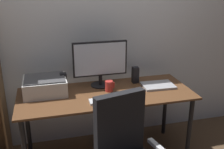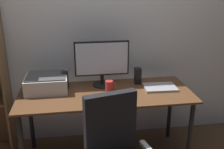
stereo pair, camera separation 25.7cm
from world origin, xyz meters
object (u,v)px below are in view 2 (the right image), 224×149
at_px(mouse, 128,98).
at_px(printer, 47,83).
at_px(coffee_mug, 109,86).
at_px(laptop, 160,87).
at_px(desk, 106,100).
at_px(speaker_left, 65,80).
at_px(speaker_right, 138,76).
at_px(keyboard, 103,100).
at_px(monitor, 102,61).

height_order(mouse, printer, printer).
xyz_separation_m(coffee_mug, laptop, (0.51, -0.01, -0.04)).
bearing_deg(printer, laptop, -5.81).
height_order(desk, speaker_left, speaker_left).
relative_size(mouse, speaker_right, 0.56).
height_order(mouse, speaker_left, speaker_left).
xyz_separation_m(mouse, coffee_mug, (-0.14, 0.22, 0.04)).
distance_m(coffee_mug, laptop, 0.52).
relative_size(speaker_left, printer, 0.43).
bearing_deg(laptop, speaker_right, 141.71).
relative_size(coffee_mug, speaker_right, 0.62).
bearing_deg(coffee_mug, mouse, -56.23).
bearing_deg(desk, coffee_mug, 42.91).
distance_m(mouse, laptop, 0.42).
xyz_separation_m(coffee_mug, speaker_right, (0.32, 0.15, 0.03)).
bearing_deg(speaker_right, coffee_mug, -154.69).
relative_size(keyboard, coffee_mug, 2.76).
bearing_deg(keyboard, monitor, 85.56).
bearing_deg(laptop, mouse, -148.72).
xyz_separation_m(keyboard, speaker_left, (-0.34, 0.37, 0.08)).
height_order(monitor, speaker_right, monitor).
distance_m(monitor, laptop, 0.64).
bearing_deg(mouse, keyboard, 165.23).
xyz_separation_m(desk, speaker_right, (0.36, 0.19, 0.17)).
height_order(desk, coffee_mug, coffee_mug).
relative_size(monitor, coffee_mug, 5.23).
bearing_deg(laptop, speaker_left, 172.42).
bearing_deg(speaker_left, desk, -26.11).
bearing_deg(speaker_left, speaker_right, 0.00).
bearing_deg(coffee_mug, speaker_left, 160.26).
bearing_deg(laptop, desk, -175.06).
bearing_deg(monitor, laptop, -16.90).
relative_size(mouse, coffee_mug, 0.91).
xyz_separation_m(desk, keyboard, (-0.05, -0.18, 0.09)).
bearing_deg(monitor, desk, -86.54).
relative_size(desk, monitor, 3.05).
xyz_separation_m(desk, monitor, (-0.01, 0.20, 0.35)).
distance_m(desk, mouse, 0.27).
distance_m(monitor, mouse, 0.49).
distance_m(coffee_mug, speaker_right, 0.36).
distance_m(monitor, keyboard, 0.46).
relative_size(monitor, keyboard, 1.89).
height_order(keyboard, speaker_right, speaker_right).
height_order(mouse, coffee_mug, coffee_mug).
xyz_separation_m(keyboard, mouse, (0.23, 0.01, 0.01)).
xyz_separation_m(monitor, mouse, (0.20, -0.38, -0.25)).
relative_size(keyboard, mouse, 3.02).
distance_m(monitor, speaker_right, 0.42).
bearing_deg(keyboard, mouse, 2.63).
height_order(speaker_left, printer, speaker_left).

